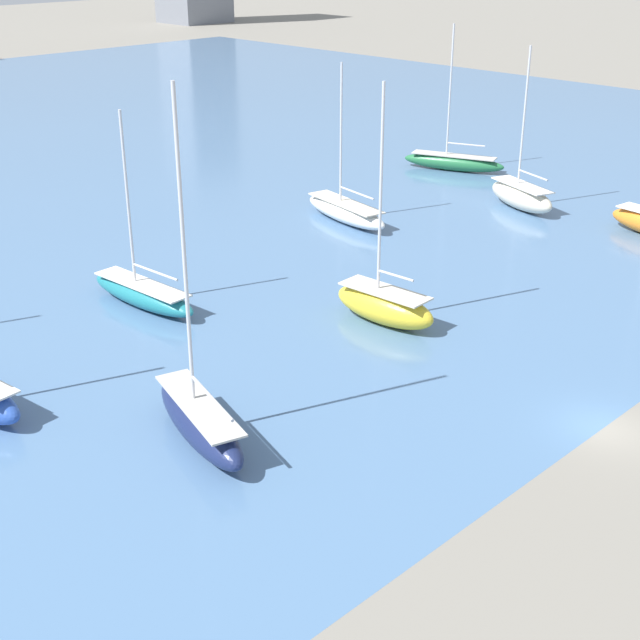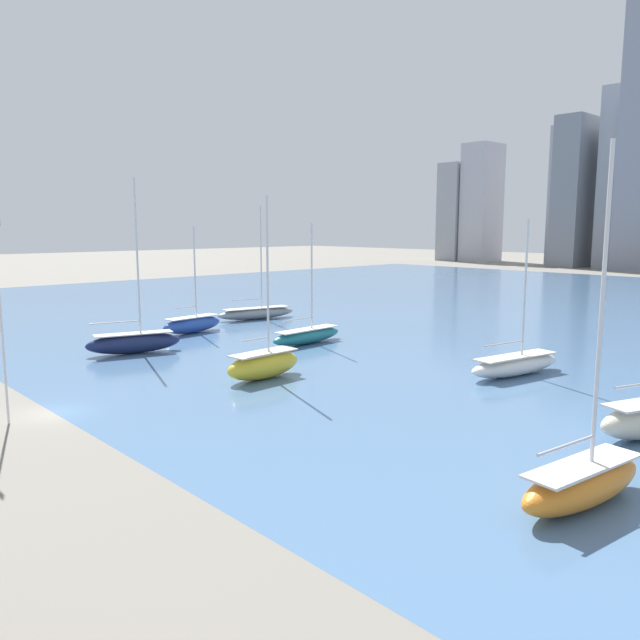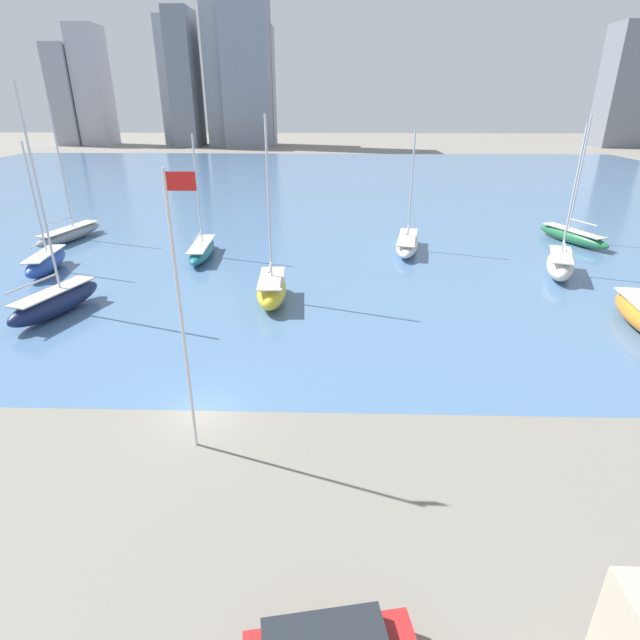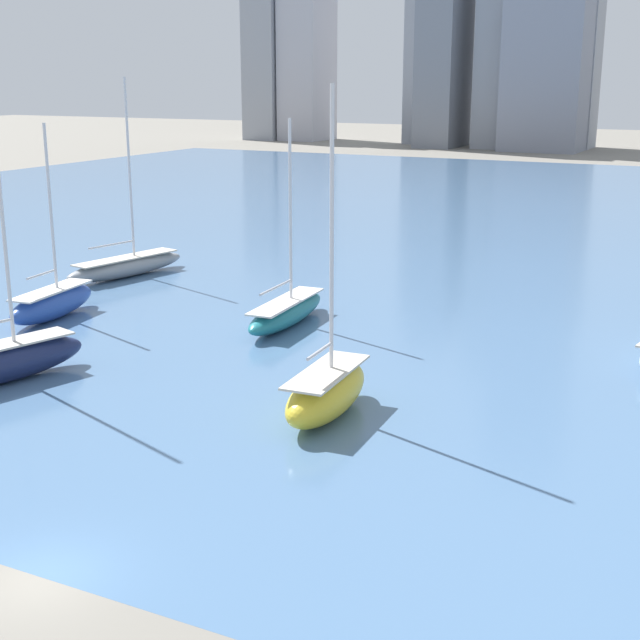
{
  "view_description": "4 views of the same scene",
  "coord_description": "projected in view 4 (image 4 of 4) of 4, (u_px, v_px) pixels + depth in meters",
  "views": [
    {
      "loc": [
        -34.99,
        -16.28,
        21.61
      ],
      "look_at": [
        -6.79,
        12.1,
        3.89
      ],
      "focal_mm": 50.0,
      "sensor_mm": 36.0,
      "label": 1
    },
    {
      "loc": [
        39.43,
        -13.62,
        11.68
      ],
      "look_at": [
        7.87,
        15.73,
        5.23
      ],
      "focal_mm": 35.0,
      "sensor_mm": 36.0,
      "label": 2
    },
    {
      "loc": [
        6.78,
        -21.73,
        14.81
      ],
      "look_at": [
        5.9,
        8.15,
        1.68
      ],
      "focal_mm": 28.0,
      "sensor_mm": 36.0,
      "label": 3
    },
    {
      "loc": [
        17.78,
        -17.19,
        14.25
      ],
      "look_at": [
        3.99,
        10.43,
        5.82
      ],
      "focal_mm": 50.0,
      "sensor_mm": 36.0,
      "label": 4
    }
  ],
  "objects": [
    {
      "name": "sailboat_teal",
      "position": [
        286.0,
        311.0,
        52.8
      ],
      "size": [
        2.65,
        9.29,
        12.01
      ],
      "rotation": [
        0.0,
        0.0,
        0.07
      ],
      "color": "#1E757F",
      "rests_on": "harbor_water"
    },
    {
      "name": "ground_plane",
      "position": [
        41.0,
        577.0,
        26.25
      ],
      "size": [
        500.0,
        500.0,
        0.0
      ],
      "primitive_type": "plane",
      "color": "gray"
    },
    {
      "name": "harbor_water",
      "position": [
        556.0,
        229.0,
        86.67
      ],
      "size": [
        180.0,
        140.0,
        0.0
      ],
      "color": "#4C7099",
      "rests_on": "ground_plane"
    },
    {
      "name": "sailboat_blue",
      "position": [
        52.0,
        302.0,
        54.19
      ],
      "size": [
        2.93,
        7.89,
        11.69
      ],
      "rotation": [
        0.0,
        0.0,
        0.12
      ],
      "color": "#284CA8",
      "rests_on": "harbor_water"
    },
    {
      "name": "sailboat_gray",
      "position": [
        126.0,
        265.0,
        65.7
      ],
      "size": [
        4.17,
        10.74,
        14.28
      ],
      "rotation": [
        0.0,
        0.0,
        -0.2
      ],
      "color": "gray",
      "rests_on": "harbor_water"
    },
    {
      "name": "sailboat_yellow",
      "position": [
        327.0,
        391.0,
        38.42
      ],
      "size": [
        2.71,
        7.03,
        14.03
      ],
      "rotation": [
        0.0,
        0.0,
        0.06
      ],
      "color": "yellow",
      "rests_on": "harbor_water"
    },
    {
      "name": "distant_city_skyline",
      "position": [
        573.0,
        19.0,
        174.21
      ],
      "size": [
        206.15,
        21.57,
        69.89
      ],
      "color": "#8E939E",
      "rests_on": "ground_plane"
    },
    {
      "name": "sailboat_navy",
      "position": [
        3.0,
        360.0,
        42.83
      ],
      "size": [
        4.28,
        8.82,
        16.08
      ],
      "rotation": [
        0.0,
        0.0,
        -0.28
      ],
      "color": "#19234C",
      "rests_on": "harbor_water"
    }
  ]
}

